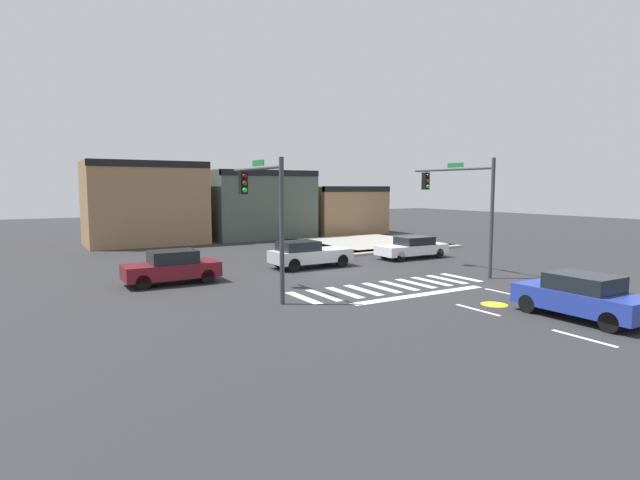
% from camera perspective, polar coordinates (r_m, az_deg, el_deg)
% --- Properties ---
extents(ground_plane, '(120.00, 120.00, 0.00)m').
position_cam_1_polar(ground_plane, '(26.37, 1.80, -3.67)').
color(ground_plane, '#2B2B2D').
extents(crosswalk_near, '(9.29, 2.55, 0.01)m').
position_cam_1_polar(crosswalk_near, '(22.77, 7.95, -5.25)').
color(crosswalk_near, silver).
rests_on(crosswalk_near, ground_plane).
extents(lane_markings, '(6.80, 20.25, 0.01)m').
position_cam_1_polar(lane_markings, '(18.61, 25.59, -8.34)').
color(lane_markings, white).
rests_on(lane_markings, ground_plane).
extents(bike_detector_marking, '(1.00, 1.00, 0.01)m').
position_cam_1_polar(bike_detector_marking, '(20.30, 19.15, -6.91)').
color(bike_detector_marking, yellow).
rests_on(bike_detector_marking, ground_plane).
extents(curb_corner_northeast, '(10.00, 10.60, 0.15)m').
position_cam_1_polar(curb_corner_northeast, '(38.81, 4.84, -0.46)').
color(curb_corner_northeast, '#9E998E').
rests_on(curb_corner_northeast, ground_plane).
extents(storefront_row, '(26.37, 6.38, 6.39)m').
position_cam_1_polar(storefront_row, '(44.17, -8.64, 3.92)').
color(storefront_row, '#93704C').
rests_on(storefront_row, ground_plane).
extents(traffic_signal_southwest, '(0.32, 4.75, 5.54)m').
position_cam_1_polar(traffic_signal_southwest, '(20.33, -6.51, 4.38)').
color(traffic_signal_southwest, '#383A3D').
rests_on(traffic_signal_southwest, ground_plane).
extents(traffic_signal_southeast, '(0.32, 5.57, 5.83)m').
position_cam_1_polar(traffic_signal_southeast, '(26.97, 15.63, 4.95)').
color(traffic_signal_southeast, '#383A3D').
rests_on(traffic_signal_southeast, ground_plane).
extents(car_silver, '(4.47, 1.89, 1.51)m').
position_cam_1_polar(car_silver, '(27.73, -1.37, -1.57)').
color(car_silver, '#B7BABF').
rests_on(car_silver, ground_plane).
extents(car_maroon, '(4.23, 1.79, 1.54)m').
position_cam_1_polar(car_maroon, '(24.07, -16.44, -2.97)').
color(car_maroon, maroon).
rests_on(car_maroon, ground_plane).
extents(car_blue, '(1.85, 4.24, 1.52)m').
position_cam_1_polar(car_blue, '(19.15, 27.55, -5.68)').
color(car_blue, '#23389E').
rests_on(car_blue, ground_plane).
extents(car_white, '(4.63, 1.76, 1.35)m').
position_cam_1_polar(car_white, '(31.97, 10.44, -0.82)').
color(car_white, white).
rests_on(car_white, ground_plane).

